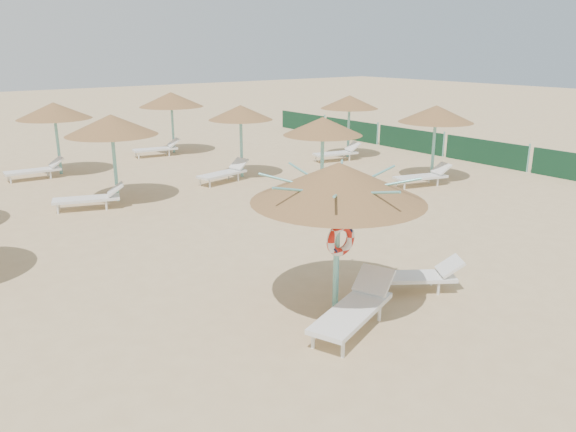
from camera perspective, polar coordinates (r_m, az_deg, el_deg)
ground at (r=10.68m, az=3.32°, el=-9.14°), size 120.00×120.00×0.00m
main_palapa at (r=9.77m, az=5.15°, el=3.37°), size 3.09×3.09×2.77m
lounger_main_a at (r=9.84m, az=6.86°, el=-9.17°), size 2.28×1.39×0.80m
lounger_main_b at (r=11.47m, az=12.96°, el=-5.89°), size 1.87×1.52×0.68m
palapa_field at (r=19.46m, az=-14.84°, el=9.37°), size 19.76×13.47×2.72m
windbreak_fence at (r=26.93m, az=12.37°, el=7.56°), size 0.08×19.84×1.10m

